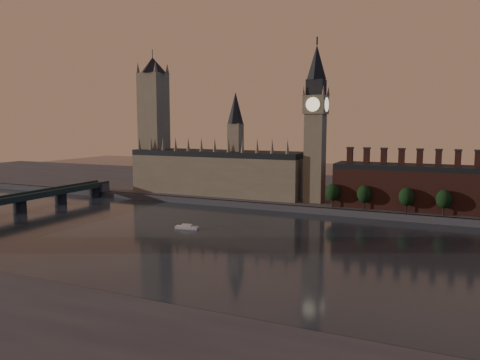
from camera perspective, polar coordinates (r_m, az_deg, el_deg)
The scene contains 11 objects.
ground at distance 219.02m, azimuth -1.35°, elevation -7.93°, with size 900.00×900.00×0.00m, color black.
north_bank at distance 383.83m, azimuth 10.26°, elevation -1.26°, with size 900.00×182.00×4.00m.
palace_of_westminster at distance 344.96m, azimuth -2.72°, elevation 1.21°, with size 130.00×30.30×74.00m.
victoria_tower at distance 371.91m, azimuth -10.46°, elevation 7.30°, with size 24.00×24.00×108.00m.
big_ben at distance 311.58m, azimuth 9.19°, elevation 6.99°, with size 15.00×15.00×107.00m.
chimney_block at distance 303.34m, azimuth 21.90°, elevation -0.82°, with size 110.00×25.00×37.00m.
embankment_tree_0 at distance 296.28m, azimuth 11.25°, elevation -1.47°, with size 8.60×8.60×14.88m.
embankment_tree_1 at distance 292.96m, azimuth 14.90°, elevation -1.66°, with size 8.60×8.60×14.88m.
embankment_tree_2 at distance 289.57m, azimuth 19.62°, elevation -1.94°, with size 8.60×8.60×14.88m.
embankment_tree_3 at distance 288.46m, azimuth 23.60°, elevation -2.15°, with size 8.60×8.60×14.88m.
river_boat at distance 252.69m, azimuth -6.50°, elevation -5.72°, with size 12.92×5.56×2.50m.
Camera 1 is at (91.89, -190.63, 56.44)m, focal length 35.00 mm.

